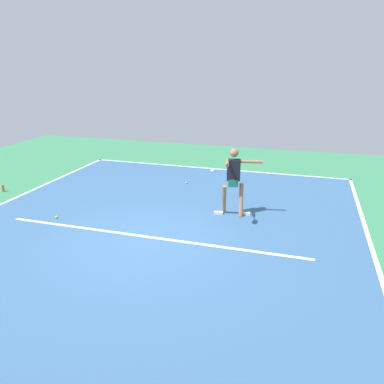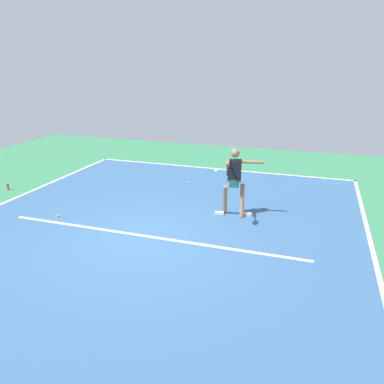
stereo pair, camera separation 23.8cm
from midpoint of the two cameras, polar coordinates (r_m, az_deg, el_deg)
ground_plane at (r=8.75m, az=-7.88°, el=-7.26°), size 21.38×21.38×0.00m
court_surface at (r=8.75m, az=-7.88°, el=-7.25°), size 9.89×13.07×0.00m
court_line_baseline_near at (r=14.52m, az=2.79°, el=3.54°), size 9.89×0.10×0.01m
court_line_sideline_left at (r=8.19m, az=25.73°, el=-11.01°), size 0.10×13.07×0.01m
court_line_service at (r=8.91m, az=-7.37°, el=-6.74°), size 7.42×0.10×0.01m
court_line_centre_mark at (r=14.33m, az=2.59°, el=3.34°), size 0.10×0.30×0.01m
tennis_player at (r=9.77m, az=5.61°, el=2.20°), size 1.20×1.32×1.81m
tennis_ball_far_corner at (r=12.66m, az=-1.42°, el=1.39°), size 0.07×0.07×0.07m
tennis_ball_by_sideline at (r=10.51m, az=-20.39°, el=-3.56°), size 0.07×0.07×0.07m
water_bottle at (r=13.31m, az=-27.08°, el=0.51°), size 0.07×0.07×0.22m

